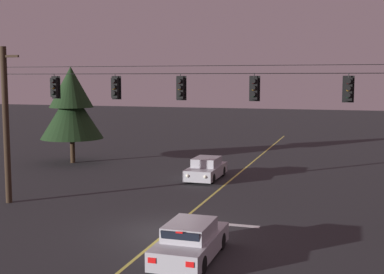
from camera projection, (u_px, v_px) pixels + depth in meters
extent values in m
plane|color=#28282B|center=(168.00, 232.00, 22.08)|extent=(180.00, 180.00, 0.00)
cube|color=#D1C64C|center=(218.00, 191.00, 30.09)|extent=(0.14, 60.00, 0.01)
cube|color=silver|center=(222.00, 224.00, 23.26)|extent=(3.40, 0.36, 0.01)
cylinder|color=#2D2116|center=(6.00, 126.00, 26.82)|extent=(0.32, 0.32, 8.10)
cube|color=#2D2116|center=(3.00, 56.00, 26.42)|extent=(1.80, 0.12, 0.12)
cylinder|color=slate|center=(4.00, 63.00, 26.46)|extent=(0.12, 0.12, 0.18)
cylinder|color=black|center=(185.00, 74.00, 23.64)|extent=(19.51, 0.03, 0.03)
cylinder|color=black|center=(185.00, 66.00, 23.60)|extent=(19.51, 0.02, 0.02)
cylinder|color=black|center=(54.00, 76.00, 25.67)|extent=(0.04, 0.04, 0.18)
cube|color=black|center=(54.00, 87.00, 25.73)|extent=(0.32, 0.26, 0.96)
cube|color=black|center=(56.00, 87.00, 25.87)|extent=(0.48, 0.03, 1.12)
sphere|color=#380A0A|center=(52.00, 82.00, 25.55)|extent=(0.17, 0.17, 0.17)
cylinder|color=black|center=(52.00, 81.00, 25.50)|extent=(0.20, 0.10, 0.20)
sphere|color=orange|center=(53.00, 87.00, 25.58)|extent=(0.17, 0.17, 0.17)
cylinder|color=black|center=(52.00, 87.00, 25.54)|extent=(0.20, 0.10, 0.20)
sphere|color=black|center=(53.00, 93.00, 25.61)|extent=(0.17, 0.17, 0.17)
cylinder|color=black|center=(52.00, 92.00, 25.57)|extent=(0.20, 0.10, 0.20)
cylinder|color=black|center=(115.00, 76.00, 24.69)|extent=(0.04, 0.04, 0.18)
cube|color=black|center=(115.00, 88.00, 24.75)|extent=(0.32, 0.26, 0.96)
cube|color=black|center=(117.00, 88.00, 24.89)|extent=(0.48, 0.03, 1.12)
sphere|color=#380A0A|center=(114.00, 82.00, 24.57)|extent=(0.17, 0.17, 0.17)
cylinder|color=black|center=(113.00, 81.00, 24.53)|extent=(0.20, 0.10, 0.20)
sphere|color=orange|center=(114.00, 88.00, 24.60)|extent=(0.17, 0.17, 0.17)
cylinder|color=black|center=(113.00, 87.00, 24.56)|extent=(0.20, 0.10, 0.20)
sphere|color=black|center=(114.00, 94.00, 24.63)|extent=(0.17, 0.17, 0.17)
cylinder|color=black|center=(113.00, 93.00, 24.59)|extent=(0.20, 0.10, 0.20)
cylinder|color=black|center=(180.00, 76.00, 23.72)|extent=(0.04, 0.04, 0.18)
cube|color=black|center=(180.00, 88.00, 23.78)|extent=(0.32, 0.26, 0.96)
cube|color=black|center=(181.00, 88.00, 23.92)|extent=(0.48, 0.03, 1.12)
sphere|color=#380A0A|center=(179.00, 82.00, 23.60)|extent=(0.17, 0.17, 0.17)
cylinder|color=black|center=(179.00, 81.00, 23.56)|extent=(0.20, 0.10, 0.20)
sphere|color=orange|center=(179.00, 88.00, 23.63)|extent=(0.17, 0.17, 0.17)
cylinder|color=black|center=(179.00, 87.00, 23.59)|extent=(0.20, 0.10, 0.20)
sphere|color=black|center=(179.00, 95.00, 23.67)|extent=(0.17, 0.17, 0.17)
cylinder|color=black|center=(179.00, 94.00, 23.62)|extent=(0.20, 0.10, 0.20)
cylinder|color=black|center=(254.00, 76.00, 22.71)|extent=(0.04, 0.04, 0.18)
cube|color=black|center=(254.00, 89.00, 22.78)|extent=(0.32, 0.26, 0.96)
cube|color=black|center=(255.00, 89.00, 22.92)|extent=(0.48, 0.03, 1.12)
sphere|color=#380A0A|center=(253.00, 82.00, 22.59)|extent=(0.17, 0.17, 0.17)
cylinder|color=black|center=(253.00, 81.00, 22.55)|extent=(0.20, 0.10, 0.20)
sphere|color=orange|center=(253.00, 89.00, 22.63)|extent=(0.17, 0.17, 0.17)
cylinder|color=black|center=(253.00, 88.00, 22.58)|extent=(0.20, 0.10, 0.20)
sphere|color=black|center=(253.00, 95.00, 22.66)|extent=(0.17, 0.17, 0.17)
cylinder|color=black|center=(253.00, 94.00, 22.62)|extent=(0.20, 0.10, 0.20)
cylinder|color=black|center=(349.00, 75.00, 21.54)|extent=(0.04, 0.04, 0.18)
cube|color=black|center=(348.00, 89.00, 21.61)|extent=(0.32, 0.26, 0.96)
cube|color=black|center=(348.00, 89.00, 21.75)|extent=(0.48, 0.03, 1.12)
sphere|color=#380A0A|center=(348.00, 82.00, 21.42)|extent=(0.17, 0.17, 0.17)
cylinder|color=black|center=(348.00, 81.00, 21.38)|extent=(0.20, 0.10, 0.20)
sphere|color=orange|center=(348.00, 89.00, 21.46)|extent=(0.17, 0.17, 0.17)
cylinder|color=black|center=(348.00, 88.00, 21.41)|extent=(0.20, 0.10, 0.20)
sphere|color=black|center=(348.00, 96.00, 21.49)|extent=(0.17, 0.17, 0.17)
cylinder|color=black|center=(348.00, 95.00, 21.45)|extent=(0.20, 0.10, 0.20)
cube|color=#A5A5AD|center=(191.00, 245.00, 18.74)|extent=(1.80, 4.30, 0.68)
cube|color=#A5A5AD|center=(190.00, 229.00, 18.56)|extent=(1.51, 2.15, 0.54)
cube|color=black|center=(197.00, 223.00, 19.45)|extent=(1.40, 0.21, 0.48)
cube|color=black|center=(180.00, 238.00, 17.55)|extent=(1.37, 0.18, 0.46)
cylinder|color=black|center=(182.00, 237.00, 20.26)|extent=(0.22, 0.64, 0.64)
cylinder|color=black|center=(221.00, 241.00, 19.79)|extent=(0.22, 0.64, 0.64)
cylinder|color=black|center=(157.00, 260.00, 17.73)|extent=(0.22, 0.64, 0.64)
cylinder|color=black|center=(201.00, 265.00, 17.26)|extent=(0.22, 0.64, 0.64)
cube|color=red|center=(152.00, 260.00, 16.87)|extent=(0.28, 0.03, 0.18)
cube|color=red|center=(190.00, 265.00, 16.48)|extent=(0.28, 0.03, 0.18)
cube|color=red|center=(179.00, 232.00, 17.42)|extent=(0.24, 0.04, 0.06)
cube|color=#A5A5AD|center=(206.00, 171.00, 33.57)|extent=(1.80, 4.30, 0.68)
cube|color=#A5A5AD|center=(206.00, 162.00, 33.61)|extent=(1.51, 2.15, 0.54)
cube|color=black|center=(202.00, 164.00, 32.72)|extent=(1.40, 0.21, 0.48)
cube|color=black|center=(211.00, 159.00, 34.62)|extent=(1.37, 0.18, 0.46)
cylinder|color=black|center=(212.00, 179.00, 32.09)|extent=(0.22, 0.64, 0.64)
cylinder|color=black|center=(188.00, 177.00, 32.56)|extent=(0.22, 0.64, 0.64)
cylinder|color=black|center=(223.00, 171.00, 34.62)|extent=(0.22, 0.64, 0.64)
cylinder|color=black|center=(200.00, 170.00, 35.09)|extent=(0.22, 0.64, 0.64)
sphere|color=white|center=(205.00, 177.00, 31.34)|extent=(0.20, 0.20, 0.20)
sphere|color=white|center=(187.00, 176.00, 31.67)|extent=(0.20, 0.20, 0.20)
cylinder|color=#332316|center=(73.00, 148.00, 39.96)|extent=(0.36, 0.36, 2.25)
cone|color=black|center=(72.00, 114.00, 39.66)|extent=(4.77, 4.77, 3.81)
cone|color=black|center=(71.00, 87.00, 39.43)|extent=(3.34, 3.34, 3.10)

